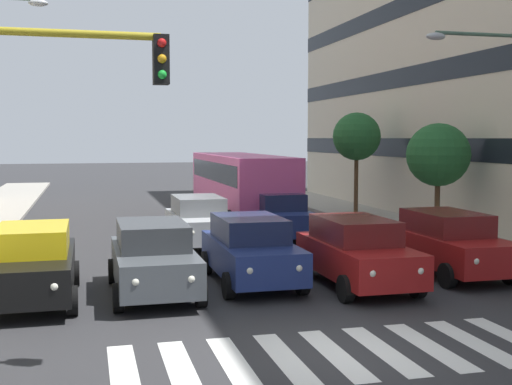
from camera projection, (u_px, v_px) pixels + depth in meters
ground_plane at (335, 354)px, 11.38m from camera, size 180.00×180.00×0.00m
crosswalk_markings at (335, 354)px, 11.38m from camera, size 7.65×2.80×0.01m
car_0 at (448, 243)px, 17.98m from camera, size 2.02×4.44×1.72m
car_1 at (356, 251)px, 16.56m from camera, size 2.02×4.44×1.72m
car_2 at (251, 249)px, 16.87m from camera, size 2.02×4.44×1.72m
car_3 at (153, 258)px, 15.72m from camera, size 2.02×4.44×1.72m
car_4 at (32, 263)px, 15.02m from camera, size 2.02×4.44×1.72m
car_row2_0 at (278, 215)px, 24.33m from camera, size 2.02×4.44×1.72m
car_row2_1 at (199, 221)px, 22.70m from camera, size 2.02×4.44×1.72m
bus_behind_traffic at (240, 181)px, 28.96m from camera, size 2.78×10.50×3.00m
street_lamp_left at (505, 121)px, 18.08m from camera, size 3.07×0.28×6.52m
street_tree_1 at (438, 155)px, 24.60m from camera, size 2.37×2.37×4.15m
street_tree_2 at (357, 137)px, 31.23m from camera, size 2.28×2.28×4.80m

